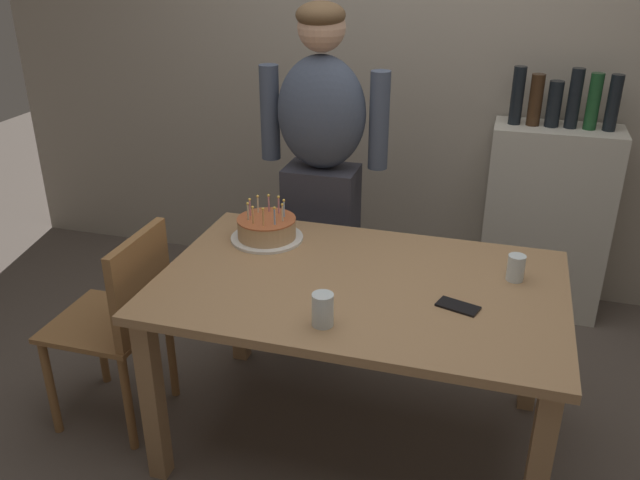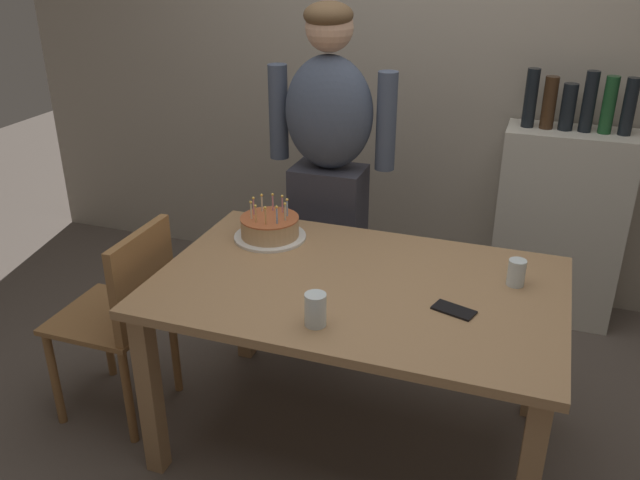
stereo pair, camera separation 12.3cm
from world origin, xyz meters
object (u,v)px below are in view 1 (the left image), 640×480
at_px(person_man_bearded, 321,177).
at_px(dining_chair, 124,314).
at_px(cell_phone, 458,306).
at_px(water_glass_far, 516,268).
at_px(water_glass_near, 323,310).
at_px(birthday_cake, 267,229).

distance_m(person_man_bearded, dining_chair, 1.09).
distance_m(cell_phone, person_man_bearded, 1.09).
xyz_separation_m(water_glass_far, cell_phone, (-0.18, -0.26, -0.05)).
height_order(water_glass_far, dining_chair, dining_chair).
distance_m(water_glass_near, dining_chair, 0.96).
bearing_deg(birthday_cake, dining_chair, -140.97).
xyz_separation_m(water_glass_far, dining_chair, (-1.50, -0.31, -0.27)).
bearing_deg(dining_chair, water_glass_near, 77.95).
relative_size(water_glass_far, dining_chair, 0.11).
bearing_deg(water_glass_near, dining_chair, 167.95).
height_order(birthday_cake, cell_phone, birthday_cake).
xyz_separation_m(cell_phone, dining_chair, (-1.31, -0.05, -0.23)).
xyz_separation_m(water_glass_near, cell_phone, (0.42, 0.24, -0.05)).
bearing_deg(dining_chair, cell_phone, 92.04).
distance_m(birthday_cake, person_man_bearded, 0.48).
height_order(water_glass_near, dining_chair, dining_chair).
relative_size(birthday_cake, cell_phone, 2.12).
height_order(birthday_cake, water_glass_near, birthday_cake).
height_order(water_glass_near, person_man_bearded, person_man_bearded).
bearing_deg(person_man_bearded, birthday_cake, 76.93).
bearing_deg(water_glass_far, water_glass_near, -140.19).
xyz_separation_m(water_glass_near, person_man_bearded, (-0.31, 1.04, 0.08)).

